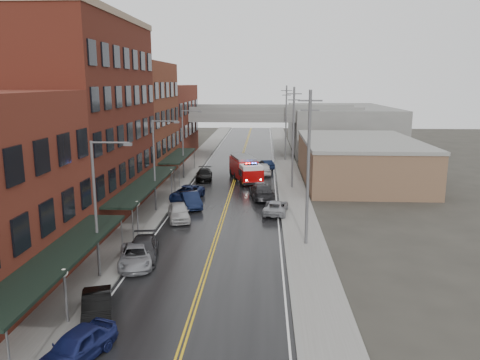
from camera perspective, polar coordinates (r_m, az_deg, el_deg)
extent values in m
plane|color=#2D2B26|center=(24.00, -7.18, -19.76)|extent=(220.00, 220.00, 0.00)
cube|color=black|center=(51.78, -1.33, -2.14)|extent=(11.00, 160.00, 0.02)
cube|color=slate|center=(52.82, -9.26, -1.94)|extent=(3.00, 160.00, 0.15)
cube|color=slate|center=(51.72, 6.76, -2.16)|extent=(3.00, 160.00, 0.15)
cube|color=gray|center=(52.49, -7.50, -1.98)|extent=(0.30, 160.00, 0.15)
cube|color=gray|center=(51.64, 4.93, -2.15)|extent=(0.30, 160.00, 0.15)
cube|color=#511E15|center=(46.53, -18.77, 6.87)|extent=(9.00, 20.00, 18.00)
cube|color=brown|center=(63.18, -12.82, 7.00)|extent=(9.00, 15.00, 15.00)
cube|color=maroon|center=(80.22, -9.38, 7.04)|extent=(9.00, 20.00, 12.00)
cube|color=brown|center=(62.10, 14.29, 2.20)|extent=(14.00, 22.00, 5.00)
cube|color=slate|center=(91.58, 12.00, 6.27)|extent=(18.00, 30.00, 8.00)
cube|color=black|center=(28.31, -21.15, -8.68)|extent=(2.60, 16.00, 0.18)
cylinder|color=slate|center=(22.34, -26.31, -19.12)|extent=(0.10, 0.10, 3.00)
cylinder|color=slate|center=(35.09, -14.18, -6.86)|extent=(0.10, 0.10, 3.00)
cube|color=black|center=(45.58, -11.48, -0.46)|extent=(2.60, 18.00, 0.18)
cylinder|color=slate|center=(37.64, -12.94, -5.51)|extent=(0.10, 0.10, 3.00)
cylinder|color=slate|center=(53.84, -7.96, -0.08)|extent=(0.10, 0.10, 3.00)
cube|color=black|center=(62.38, -7.50, 2.97)|extent=(2.60, 13.00, 0.18)
cylinder|color=slate|center=(56.53, -7.43, 0.50)|extent=(0.10, 0.10, 3.00)
cylinder|color=slate|center=(68.36, -5.59, 2.52)|extent=(0.10, 0.10, 3.00)
cylinder|color=#59595B|center=(26.80, -20.45, -13.52)|extent=(0.14, 0.14, 2.80)
sphere|color=silver|center=(26.21, -20.69, -10.54)|extent=(0.44, 0.44, 0.44)
cylinder|color=#59595B|center=(39.15, -12.36, -4.96)|extent=(0.14, 0.14, 2.80)
sphere|color=silver|center=(38.75, -12.46, -2.84)|extent=(0.44, 0.44, 0.44)
cylinder|color=#59595B|center=(52.33, -8.34, -0.55)|extent=(0.14, 0.14, 2.80)
sphere|color=silver|center=(52.03, -8.39, 1.06)|extent=(0.44, 0.44, 0.44)
cylinder|color=#59595B|center=(31.11, -17.20, -3.67)|extent=(0.18, 0.18, 9.00)
cylinder|color=#59595B|center=(29.87, -15.55, 4.42)|extent=(2.40, 0.12, 0.12)
cube|color=#59595B|center=(29.55, -13.51, 4.25)|extent=(0.50, 0.22, 0.18)
cylinder|color=#59595B|center=(46.07, -10.40, 1.62)|extent=(0.18, 0.18, 9.00)
cylinder|color=#59595B|center=(45.24, -9.12, 7.10)|extent=(2.40, 0.12, 0.12)
cube|color=#59595B|center=(45.03, -7.74, 6.99)|extent=(0.50, 0.22, 0.18)
cylinder|color=#59595B|center=(61.56, -6.97, 4.28)|extent=(0.18, 0.18, 9.00)
cylinder|color=#59595B|center=(60.94, -5.96, 8.38)|extent=(2.40, 0.12, 0.12)
cube|color=#59595B|center=(60.78, -4.92, 8.30)|extent=(0.50, 0.22, 0.18)
cylinder|color=#59595B|center=(35.84, 8.31, 1.22)|extent=(0.24, 0.24, 12.00)
cube|color=#59595B|center=(35.26, 8.56, 9.55)|extent=(1.80, 0.12, 0.12)
cube|color=#59595B|center=(35.29, 8.53, 8.41)|extent=(1.40, 0.12, 0.12)
cylinder|color=#59595B|center=(55.57, 6.49, 5.03)|extent=(0.24, 0.24, 12.00)
cube|color=#59595B|center=(55.19, 6.62, 10.40)|extent=(1.80, 0.12, 0.12)
cube|color=#59595B|center=(55.22, 6.60, 9.67)|extent=(1.40, 0.12, 0.12)
cylinder|color=#59595B|center=(75.44, 5.62, 6.84)|extent=(0.24, 0.24, 12.00)
cube|color=#59595B|center=(75.16, 5.70, 10.79)|extent=(1.80, 0.12, 0.12)
cube|color=#59595B|center=(75.18, 5.69, 10.26)|extent=(1.40, 0.12, 0.12)
cube|color=slate|center=(82.38, 0.37, 7.84)|extent=(40.00, 10.00, 1.50)
cube|color=slate|center=(83.97, -7.19, 5.26)|extent=(1.60, 8.00, 6.00)
cube|color=slate|center=(82.94, 8.01, 5.15)|extent=(1.60, 8.00, 6.00)
cube|color=#9D0707|center=(61.27, 0.42, 1.59)|extent=(4.07, 6.21, 2.18)
cube|color=#9D0707|center=(57.46, 1.34, 0.58)|extent=(3.24, 3.31, 1.56)
cube|color=silver|center=(57.26, 1.35, 1.60)|extent=(3.06, 3.08, 0.52)
cube|color=black|center=(57.59, 1.29, 0.93)|extent=(2.98, 2.32, 0.83)
cube|color=slate|center=(61.06, 0.42, 2.75)|extent=(3.70, 5.74, 0.31)
cube|color=black|center=(57.20, 1.35, 1.94)|extent=(1.68, 0.74, 0.15)
sphere|color=#FF0C0C|center=(57.05, 0.79, 2.00)|extent=(0.21, 0.21, 0.21)
sphere|color=#1933FF|center=(57.33, 1.90, 2.04)|extent=(0.21, 0.21, 0.21)
cylinder|color=black|center=(57.25, 0.25, -0.25)|extent=(1.10, 0.64, 1.04)
cylinder|color=black|center=(57.80, 2.46, -0.15)|extent=(1.10, 0.64, 1.04)
cylinder|color=black|center=(60.73, -0.52, 0.45)|extent=(1.10, 0.64, 1.04)
cylinder|color=black|center=(61.25, 1.57, 0.55)|extent=(1.10, 0.64, 1.04)
cylinder|color=black|center=(63.22, -1.03, 0.91)|extent=(1.10, 0.64, 1.04)
cylinder|color=black|center=(63.72, 0.99, 0.99)|extent=(1.10, 0.64, 1.04)
imported|color=navy|center=(23.77, -19.35, -18.63)|extent=(3.11, 4.73, 1.50)
imported|color=black|center=(27.07, -17.04, -14.62)|extent=(2.83, 4.59, 1.43)
imported|color=gray|center=(33.73, -12.60, -9.04)|extent=(3.30, 5.26, 1.36)
imported|color=#2A292C|center=(34.72, -11.74, -8.29)|extent=(2.85, 5.31, 1.46)
imported|color=#B3B3B3|center=(43.64, -7.47, -3.86)|extent=(3.00, 4.98, 1.59)
imported|color=black|center=(47.89, -6.03, -2.42)|extent=(3.12, 5.03, 1.57)
imported|color=#121D44|center=(50.98, -6.49, -1.58)|extent=(3.61, 5.82, 1.50)
imported|color=black|center=(60.96, -4.41, 0.66)|extent=(2.41, 5.14, 1.45)
imported|color=gray|center=(45.48, 4.36, -3.32)|extent=(2.72, 4.98, 1.32)
imported|color=#27272A|center=(51.24, 2.66, -1.35)|extent=(3.16, 6.06, 1.68)
imported|color=silver|center=(64.46, 2.84, 1.39)|extent=(2.44, 5.04, 1.66)
imported|color=black|center=(68.91, 3.18, 1.93)|extent=(2.62, 4.27, 1.33)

